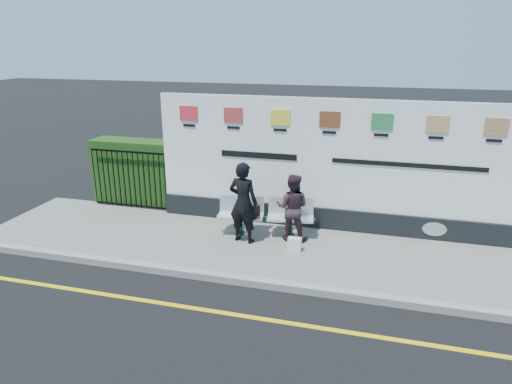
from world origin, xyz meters
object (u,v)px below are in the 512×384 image
billboard (327,174)px  bench (265,225)px  woman_right (292,207)px  woman_left (243,203)px

billboard → bench: (-1.25, -0.82, -1.07)m
billboard → woman_right: (-0.63, -0.89, -0.55)m
bench → woman_right: size_ratio=1.43×
bench → woman_left: bearing=-139.2°
billboard → bench: size_ratio=3.75×
bench → woman_right: bearing=-16.0°
woman_right → bench: bearing=-7.1°
billboard → woman_left: 2.09m
billboard → woman_right: 1.22m
billboard → woman_left: billboard is taller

